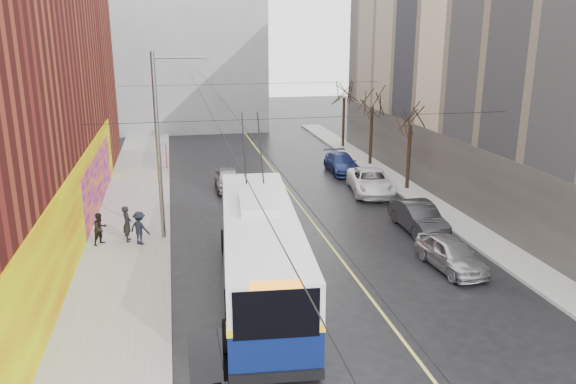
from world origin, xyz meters
name	(u,v)px	position (x,y,z in m)	size (l,w,h in m)	color
ground	(349,327)	(0.00, 0.00, 0.00)	(140.00, 140.00, 0.00)	black
sidewalk_left	(131,227)	(-8.00, 12.00, 0.07)	(4.00, 60.00, 0.15)	gray
sidewalk_right	(435,207)	(9.00, 12.00, 0.07)	(2.00, 60.00, 0.15)	gray
lane_line	(300,206)	(1.50, 14.00, 0.00)	(0.12, 50.00, 0.01)	#BFB74C
building_right	(553,63)	(16.99, 14.00, 7.99)	(14.06, 36.00, 16.00)	tan
building_far	(164,40)	(-6.00, 44.99, 9.02)	(20.50, 12.10, 18.00)	gray
streetlight_pole	(161,142)	(-6.14, 10.00, 4.85)	(2.65, 0.60, 9.00)	slate
catenary_wires	(227,99)	(-2.54, 14.77, 6.25)	(18.00, 60.00, 0.22)	black
tree_near	(411,113)	(9.00, 16.00, 4.98)	(3.20, 3.20, 6.40)	black
tree_mid	(373,96)	(9.00, 23.00, 5.25)	(3.20, 3.20, 6.68)	black
tree_far	(344,89)	(9.00, 30.00, 5.14)	(3.20, 3.20, 6.57)	black
puddle	(224,359)	(-4.40, -1.05, 0.00)	(2.20, 3.83, 0.01)	black
pigeons_flying	(240,86)	(-2.31, 10.53, 7.32)	(5.40, 1.90, 1.94)	slate
trolleybus	(261,250)	(-2.51, 3.51, 1.71)	(3.88, 13.15, 6.16)	#091547
parked_car_a	(451,254)	(5.80, 3.93, 0.69)	(1.62, 4.02, 1.37)	#A0A1A5
parked_car_b	(419,217)	(6.46, 8.67, 0.73)	(1.56, 4.46, 1.47)	#262628
parked_car_c	(371,181)	(6.49, 15.89, 0.74)	(2.44, 5.30, 1.47)	white
parked_car_d	(342,163)	(6.24, 21.37, 0.68)	(1.89, 4.66, 1.35)	navy
following_car	(227,179)	(-2.29, 18.64, 0.67)	(1.59, 3.94, 1.34)	#98989C
pedestrian_a	(127,224)	(-7.96, 9.76, 1.03)	(0.64, 0.42, 1.75)	black
pedestrian_b	(100,229)	(-9.18, 9.59, 0.92)	(0.75, 0.58, 1.54)	black
pedestrian_c	(140,228)	(-7.37, 9.22, 0.95)	(1.04, 0.60, 1.61)	black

